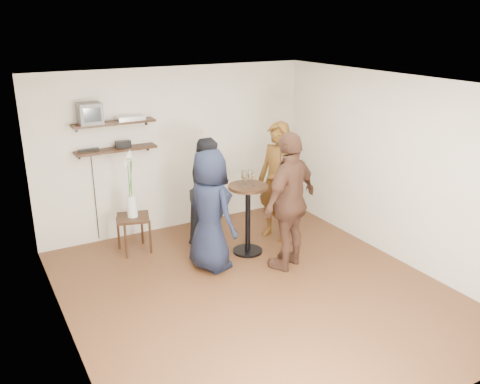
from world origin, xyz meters
name	(u,v)px	position (x,y,z in m)	size (l,w,h in m)	color
room	(257,195)	(0.00, 0.00, 1.30)	(4.58, 5.08, 2.68)	#4E3119
shelf_upper	(114,123)	(-1.00, 2.38, 1.85)	(1.20, 0.25, 0.04)	black
shelf_lower	(116,150)	(-1.00, 2.38, 1.45)	(1.20, 0.25, 0.04)	black
crt_monitor	(90,113)	(-1.33, 2.38, 2.02)	(0.32, 0.30, 0.30)	#59595B
dvd_deck	(130,118)	(-0.75, 2.38, 1.90)	(0.40, 0.24, 0.06)	silver
radio	(123,144)	(-0.89, 2.38, 1.52)	(0.22, 0.10, 0.10)	black
power_strip	(88,150)	(-1.39, 2.42, 1.48)	(0.30, 0.05, 0.03)	black
side_table	(133,222)	(-0.97, 1.88, 0.46)	(0.57, 0.57, 0.55)	black
vase_lilies	(131,196)	(-0.97, 1.88, 0.88)	(0.20, 0.21, 1.03)	silver
drinks_table	(248,210)	(0.48, 1.04, 0.67)	(0.57, 0.57, 1.04)	black
wine_glass_fl	(245,177)	(0.41, 1.00, 1.18)	(0.07, 0.07, 0.21)	silver
wine_glass_fr	(253,177)	(0.54, 0.99, 1.17)	(0.06, 0.06, 0.19)	silver
wine_glass_bl	(244,175)	(0.44, 1.10, 1.18)	(0.07, 0.07, 0.21)	silver
wine_glass_br	(250,175)	(0.52, 1.04, 1.19)	(0.07, 0.07, 0.22)	silver
person_plaid	(277,182)	(1.14, 1.28, 0.92)	(0.67, 0.44, 1.84)	#A52212
person_dark	(210,191)	(0.19, 1.68, 0.82)	(0.79, 0.62, 1.64)	black
person_navy	(210,211)	(-0.20, 0.86, 0.84)	(0.82, 0.54, 1.69)	black
person_brown	(290,201)	(0.76, 0.39, 0.95)	(1.12, 0.47, 1.91)	#4A2C20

